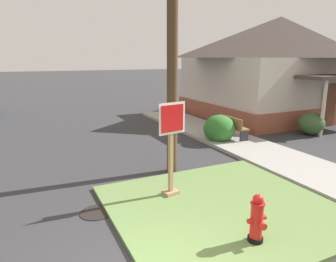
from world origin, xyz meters
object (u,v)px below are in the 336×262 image
at_px(manhole_cover, 96,212).
at_px(utility_pole, 172,4).
at_px(stop_sign, 171,151).
at_px(street_bench, 233,126).
at_px(fire_hydrant, 257,219).

distance_m(manhole_cover, utility_pole, 5.51).
distance_m(stop_sign, street_bench, 5.87).
bearing_deg(utility_pole, manhole_cover, -148.89).
distance_m(fire_hydrant, stop_sign, 2.52).
xyz_separation_m(stop_sign, utility_pole, (0.80, 1.57, 3.46)).
bearing_deg(street_bench, stop_sign, -141.19).
bearing_deg(fire_hydrant, manhole_cover, 133.94).
distance_m(stop_sign, manhole_cover, 2.13).
relative_size(street_bench, utility_pole, 0.18).
height_order(manhole_cover, street_bench, street_bench).
bearing_deg(manhole_cover, fire_hydrant, -46.06).
xyz_separation_m(street_bench, utility_pole, (-3.76, -2.10, 4.02)).
relative_size(fire_hydrant, stop_sign, 0.40).
bearing_deg(stop_sign, street_bench, 38.81).
bearing_deg(street_bench, manhole_cover, -150.04).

